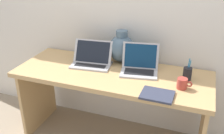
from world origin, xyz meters
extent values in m
cube|color=silver|center=(0.00, 0.36, 1.20)|extent=(4.40, 0.04, 2.40)
cube|color=tan|center=(0.00, 0.00, 0.71)|extent=(1.67, 0.64, 0.04)
cube|color=tan|center=(-0.80, 0.00, 0.35)|extent=(0.03, 0.54, 0.69)
cube|color=tan|center=(0.80, 0.00, 0.35)|extent=(0.03, 0.54, 0.69)
cube|color=#B2B2B7|center=(-0.22, 0.06, 0.74)|extent=(0.37, 0.26, 0.01)
cube|color=black|center=(-0.22, 0.06, 0.75)|extent=(0.29, 0.16, 0.00)
cube|color=#B2B2B7|center=(-0.23, 0.12, 0.84)|extent=(0.36, 0.15, 0.20)
cube|color=black|center=(-0.23, 0.12, 0.84)|extent=(0.32, 0.13, 0.18)
cube|color=#B2B2B7|center=(0.22, 0.06, 0.74)|extent=(0.35, 0.28, 0.01)
cube|color=black|center=(0.22, 0.06, 0.75)|extent=(0.27, 0.18, 0.00)
cube|color=#B2B2B7|center=(0.21, 0.15, 0.86)|extent=(0.32, 0.12, 0.22)
cube|color=navy|center=(0.21, 0.15, 0.86)|extent=(0.28, 0.11, 0.20)
ellipsoid|color=slate|center=(0.00, 0.26, 0.86)|extent=(0.24, 0.24, 0.25)
cylinder|color=slate|center=(0.00, 0.26, 1.00)|extent=(0.10, 0.10, 0.06)
cube|color=#33384C|center=(0.44, -0.25, 0.74)|extent=(0.24, 0.19, 0.02)
cylinder|color=#B23D33|center=(0.59, -0.08, 0.77)|extent=(0.08, 0.08, 0.08)
torus|color=#B23D33|center=(0.64, -0.08, 0.78)|extent=(0.05, 0.01, 0.05)
cylinder|color=black|center=(0.61, 0.09, 0.78)|extent=(0.07, 0.07, 0.10)
cylinder|color=#338CBF|center=(0.62, 0.10, 0.83)|extent=(0.02, 0.02, 0.14)
cylinder|color=#338CBF|center=(0.61, 0.10, 0.83)|extent=(0.02, 0.01, 0.15)
camera|label=1|loc=(0.69, -1.89, 1.72)|focal=41.86mm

